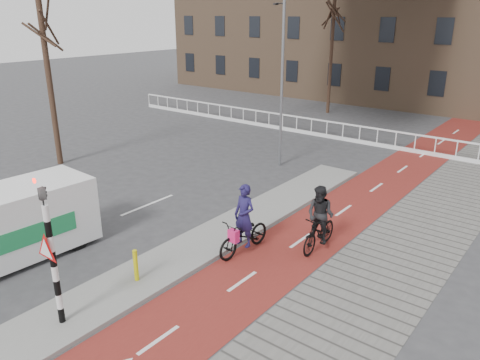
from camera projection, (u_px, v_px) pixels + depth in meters
The scene contains 14 objects.
ground at pixel (147, 296), 11.85m from camera, with size 120.00×120.00×0.00m, color #38383A.
bike_lane at pixel (366, 195), 18.40m from camera, with size 2.50×60.00×0.01m, color maroon.
sidewalk at pixel (440, 212), 16.78m from camera, with size 3.00×60.00×0.01m, color slate.
curb_island at pixel (226, 231), 15.20m from camera, with size 1.80×16.00×0.12m, color gray.
traffic_signal at pixel (50, 249), 10.02m from camera, with size 0.80×0.80×3.68m.
bollard at pixel (136, 265), 12.18m from camera, with size 0.12×0.12×0.87m, color #D8D00C.
cyclist_near at pixel (244, 230), 13.75m from camera, with size 0.85×2.11×2.13m.
cyclist_far at pixel (320, 224), 13.90m from camera, with size 0.87×1.88×2.01m.
van at pixel (4, 226), 13.16m from camera, with size 2.22×5.01×2.11m.
railing at pixel (311, 130), 27.25m from camera, with size 28.00×0.10×0.99m.
tree_left at pixel (50, 84), 20.95m from camera, with size 0.26×0.26×7.44m, color #311D15.
tree_mid at pixel (331, 55), 32.08m from camera, with size 0.23×0.23×8.00m, color #311D15.
streetlight_near at pixel (282, 73), 20.47m from camera, with size 0.12×0.12×8.51m, color slate.
streetlight_left at pixel (283, 61), 31.02m from camera, with size 0.12×0.12×7.40m, color slate.
Camera 1 is at (8.10, -6.56, 6.78)m, focal length 35.00 mm.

